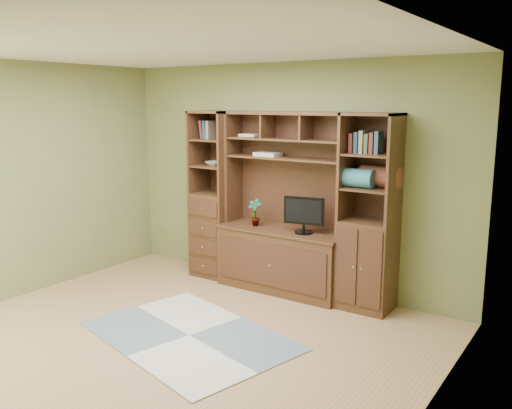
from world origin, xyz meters
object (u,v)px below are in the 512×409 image
Objects in this scene: center_hutch at (282,204)px; monitor at (304,208)px; left_tower at (214,195)px; right_tower at (369,213)px.

center_hutch reaches higher than monitor.
left_tower is 3.68× the size of monitor.
right_tower is at bearing 0.00° from left_tower.
left_tower is at bearing 165.23° from monitor.
center_hutch is at bearing -177.77° from right_tower.
center_hutch is 1.00× the size of right_tower.
right_tower is at bearing 2.23° from center_hutch.
center_hutch and left_tower have the same top height.
monitor is (-0.72, -0.07, -0.02)m from right_tower.
right_tower is 0.72m from monitor.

